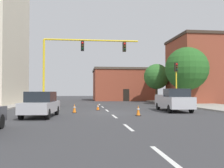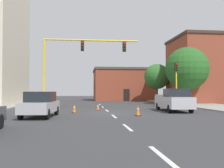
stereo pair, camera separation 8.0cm
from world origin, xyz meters
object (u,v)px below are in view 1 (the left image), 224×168
object	(u,v)px
traffic_cone_roadside_b	(138,111)
traffic_light_pole_right	(176,75)
tree_right_far	(157,77)
traffic_signal_gantry	(58,86)
pickup_truck_silver	(174,100)
traffic_cone_roadside_c	(74,108)
tree_right_mid	(187,69)
traffic_cone_roadside_a	(98,107)
sedan_silver_mid_left	(41,104)

from	to	relation	value
traffic_cone_roadside_b	traffic_light_pole_right	bearing A→B (deg)	53.31
tree_right_far	traffic_cone_roadside_b	distance (m)	24.15
traffic_signal_gantry	traffic_cone_roadside_b	bearing A→B (deg)	-46.94
pickup_truck_silver	traffic_cone_roadside_c	bearing A→B (deg)	-175.52
tree_right_mid	traffic_cone_roadside_a	distance (m)	14.99
pickup_truck_silver	traffic_cone_roadside_c	size ratio (longest dim) A/B	7.50
traffic_light_pole_right	traffic_cone_roadside_b	size ratio (longest dim) A/B	6.30
traffic_signal_gantry	sedan_silver_mid_left	world-z (taller)	traffic_signal_gantry
traffic_cone_roadside_b	tree_right_far	bearing A→B (deg)	70.38
pickup_truck_silver	traffic_cone_roadside_b	bearing A→B (deg)	-136.99
traffic_cone_roadside_c	traffic_light_pole_right	bearing A→B (deg)	24.39
pickup_truck_silver	sedan_silver_mid_left	distance (m)	11.49
traffic_signal_gantry	pickup_truck_silver	distance (m)	10.86
traffic_cone_roadside_c	pickup_truck_silver	bearing A→B (deg)	4.48
traffic_light_pole_right	pickup_truck_silver	size ratio (longest dim) A/B	0.88
traffic_light_pole_right	traffic_cone_roadside_c	xyz separation A→B (m)	(-10.45, -4.74, -3.17)
traffic_light_pole_right	traffic_cone_roadside_a	xyz separation A→B (m)	(-8.37, -2.07, -3.24)
traffic_cone_roadside_a	traffic_cone_roadside_c	world-z (taller)	traffic_cone_roadside_c
traffic_cone_roadside_a	traffic_cone_roadside_c	size ratio (longest dim) A/B	0.81
tree_right_mid	pickup_truck_silver	size ratio (longest dim) A/B	1.37
traffic_signal_gantry	pickup_truck_silver	world-z (taller)	traffic_signal_gantry
traffic_cone_roadside_b	sedan_silver_mid_left	bearing A→B (deg)	-178.91
tree_right_mid	tree_right_far	bearing A→B (deg)	99.01
tree_right_mid	pickup_truck_silver	bearing A→B (deg)	-118.79
traffic_signal_gantry	traffic_cone_roadside_a	size ratio (longest dim) A/B	17.00
traffic_cone_roadside_b	traffic_cone_roadside_c	xyz separation A→B (m)	(-4.64, 3.06, -0.02)
tree_right_mid	traffic_cone_roadside_b	world-z (taller)	tree_right_mid
traffic_light_pole_right	traffic_cone_roadside_b	bearing A→B (deg)	-126.69
tree_right_mid	pickup_truck_silver	distance (m)	11.84
sedan_silver_mid_left	traffic_cone_roadside_b	size ratio (longest dim) A/B	6.08
traffic_signal_gantry	traffic_cone_roadside_b	distance (m)	9.48
traffic_cone_roadside_b	traffic_cone_roadside_c	distance (m)	5.56
traffic_signal_gantry	sedan_silver_mid_left	xyz separation A→B (m)	(-0.48, -6.91, -1.42)
tree_right_far	sedan_silver_mid_left	distance (m)	27.22
traffic_light_pole_right	pickup_truck_silver	distance (m)	5.13
pickup_truck_silver	traffic_signal_gantry	bearing A→B (deg)	163.57
sedan_silver_mid_left	traffic_cone_roadside_c	world-z (taller)	sedan_silver_mid_left
traffic_light_pole_right	tree_right_mid	bearing A→B (deg)	58.05
traffic_cone_roadside_b	traffic_signal_gantry	bearing A→B (deg)	133.06
traffic_light_pole_right	traffic_signal_gantry	bearing A→B (deg)	-175.24
traffic_cone_roadside_a	traffic_signal_gantry	bearing A→B (deg)	164.39
tree_right_far	traffic_cone_roadside_a	bearing A→B (deg)	-122.29
traffic_signal_gantry	traffic_light_pole_right	bearing A→B (deg)	4.76
traffic_light_pole_right	sedan_silver_mid_left	world-z (taller)	traffic_light_pole_right
sedan_silver_mid_left	traffic_cone_roadside_a	distance (m)	7.27
tree_right_far	traffic_cone_roadside_a	size ratio (longest dim) A/B	10.58
traffic_light_pole_right	sedan_silver_mid_left	distance (m)	15.14
tree_right_mid	traffic_cone_roadside_b	bearing A→B (deg)	-124.73
traffic_signal_gantry	sedan_silver_mid_left	distance (m)	7.07
traffic_cone_roadside_c	traffic_signal_gantry	bearing A→B (deg)	114.46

